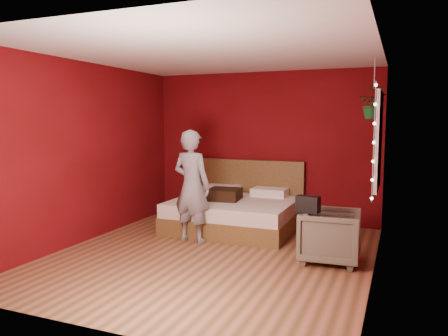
# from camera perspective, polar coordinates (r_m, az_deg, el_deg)

# --- Properties ---
(floor) EXTENTS (4.50, 4.50, 0.00)m
(floor) POSITION_cam_1_polar(r_m,az_deg,el_deg) (5.85, -1.54, -11.29)
(floor) COLOR #9A5E3D
(floor) RESTS_ON ground
(room_walls) EXTENTS (4.04, 4.54, 2.62)m
(room_walls) POSITION_cam_1_polar(r_m,az_deg,el_deg) (5.58, -1.59, 5.38)
(room_walls) COLOR maroon
(room_walls) RESTS_ON ground
(window) EXTENTS (0.05, 0.97, 1.27)m
(window) POSITION_cam_1_polar(r_m,az_deg,el_deg) (6.02, 19.51, 3.39)
(window) COLOR white
(window) RESTS_ON room_walls
(fairy_lights) EXTENTS (0.04, 0.04, 1.45)m
(fairy_lights) POSITION_cam_1_polar(r_m,az_deg,el_deg) (5.49, 18.98, 3.17)
(fairy_lights) COLOR silver
(fairy_lights) RESTS_ON room_walls
(bed) EXTENTS (1.94, 1.65, 1.07)m
(bed) POSITION_cam_1_polar(r_m,az_deg,el_deg) (7.18, 1.56, -5.70)
(bed) COLOR brown
(bed) RESTS_ON ground
(person) EXTENTS (0.65, 0.47, 1.63)m
(person) POSITION_cam_1_polar(r_m,az_deg,el_deg) (6.33, -4.23, -2.38)
(person) COLOR gray
(person) RESTS_ON ground
(armchair) EXTENTS (0.77, 0.75, 0.66)m
(armchair) POSITION_cam_1_polar(r_m,az_deg,el_deg) (5.64, 13.71, -8.62)
(armchair) COLOR #666550
(armchair) RESTS_ON ground
(handbag) EXTENTS (0.29, 0.18, 0.20)m
(handbag) POSITION_cam_1_polar(r_m,az_deg,el_deg) (5.35, 10.91, -4.64)
(handbag) COLOR black
(handbag) RESTS_ON armchair
(throw_pillow) EXTENTS (0.55, 0.55, 0.18)m
(throw_pillow) POSITION_cam_1_polar(r_m,az_deg,el_deg) (7.06, 0.04, -3.46)
(throw_pillow) COLOR black
(throw_pillow) RESTS_ON bed
(hanging_plant) EXTENTS (0.44, 0.40, 0.82)m
(hanging_plant) POSITION_cam_1_polar(r_m,az_deg,el_deg) (6.41, 18.94, 7.94)
(hanging_plant) COLOR silver
(hanging_plant) RESTS_ON room_walls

